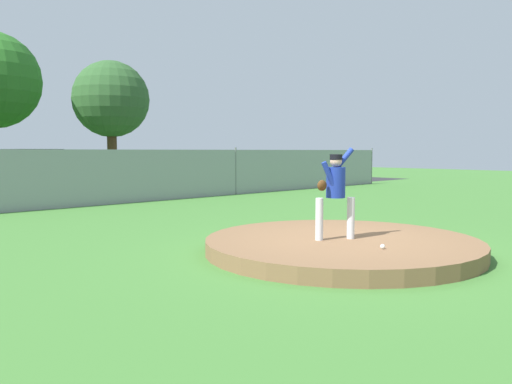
% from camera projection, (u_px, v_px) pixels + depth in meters
% --- Properties ---
extents(ground_plane, '(80.00, 80.00, 0.00)m').
position_uv_depth(ground_plane, '(151.00, 219.00, 13.05)').
color(ground_plane, '#427A33').
extents(asphalt_strip, '(44.00, 7.00, 0.01)m').
position_uv_depth(asphalt_strip, '(28.00, 197.00, 19.14)').
color(asphalt_strip, '#2B2B2D').
rests_on(asphalt_strip, ground_plane).
extents(pitchers_mound, '(4.68, 4.68, 0.25)m').
position_uv_depth(pitchers_mound, '(341.00, 245.00, 8.74)').
color(pitchers_mound, brown).
rests_on(pitchers_mound, ground_plane).
extents(pitcher_youth, '(0.78, 0.41, 1.56)m').
position_uv_depth(pitcher_youth, '(335.00, 187.00, 8.52)').
color(pitcher_youth, silver).
rests_on(pitcher_youth, pitchers_mound).
extents(baseball, '(0.07, 0.07, 0.07)m').
position_uv_depth(baseball, '(383.00, 247.00, 7.76)').
color(baseball, white).
rests_on(baseball, pitchers_mound).
extents(chainlink_fence, '(32.43, 0.07, 1.89)m').
position_uv_depth(chainlink_fence, '(81.00, 178.00, 15.84)').
color(chainlink_fence, gray).
rests_on(chainlink_fence, ground_plane).
extents(parked_car_charcoal, '(1.96, 4.08, 1.80)m').
position_uv_depth(parked_car_charcoal, '(243.00, 168.00, 26.19)').
color(parked_car_charcoal, '#232328').
rests_on(parked_car_charcoal, ground_plane).
extents(parked_car_red, '(1.89, 4.58, 1.81)m').
position_uv_depth(parked_car_red, '(30.00, 175.00, 19.10)').
color(parked_car_red, '#A81919').
rests_on(parked_car_red, ground_plane).
extents(parked_car_champagne, '(2.06, 4.77, 1.70)m').
position_uv_depth(parked_car_champagne, '(179.00, 171.00, 23.68)').
color(parked_car_champagne, tan).
rests_on(parked_car_champagne, ground_plane).
extents(tree_leaning_west, '(4.45, 4.45, 7.00)m').
position_uv_depth(tree_leaning_west, '(111.00, 100.00, 29.73)').
color(tree_leaning_west, '#4C331E').
rests_on(tree_leaning_west, ground_plane).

